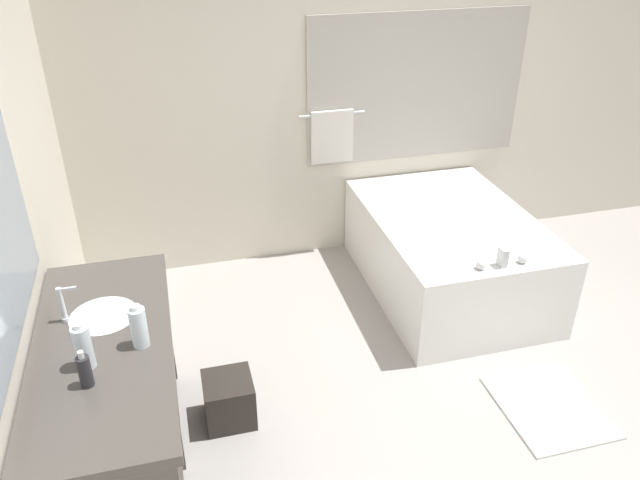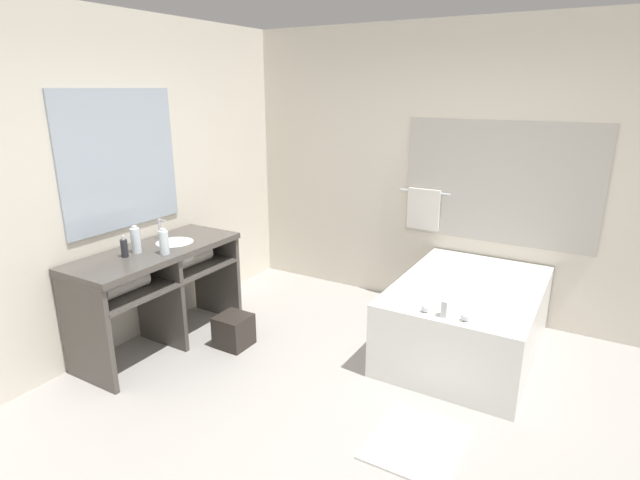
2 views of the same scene
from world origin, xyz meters
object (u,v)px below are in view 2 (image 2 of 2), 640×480
Objects in this scene: bathtub at (467,314)px; water_bottle_2 at (164,242)px; waste_bin at (234,331)px; water_bottle_1 at (136,240)px; soap_dispenser at (124,248)px.

bathtub is 7.52× the size of water_bottle_2.
bathtub is 2.51m from water_bottle_2.
bathtub is 1.95m from waste_bin.
water_bottle_2 is 0.76× the size of waste_bin.
bathtub reaches higher than waste_bin.
water_bottle_2 is at bearing 21.70° from water_bottle_1.
bathtub is at bearing 32.06° from soap_dispenser.
bathtub is 7.14× the size of water_bottle_1.
waste_bin is at bearing -152.19° from bathtub.
bathtub is at bearing 29.82° from water_bottle_1.
soap_dispenser is at bearing -86.43° from water_bottle_1.
soap_dispenser reaches higher than waste_bin.
bathtub is 2.78m from soap_dispenser.
waste_bin is at bearing 41.57° from water_bottle_2.
water_bottle_2 is 1.22× the size of soap_dispenser.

